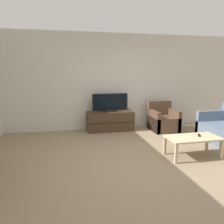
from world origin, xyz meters
name	(u,v)px	position (x,y,z in m)	size (l,w,h in m)	color
ground_plane	(144,164)	(0.00, 0.00, 0.00)	(24.00, 24.00, 0.00)	#89755B
wall_back	(112,82)	(0.00, 2.65, 1.35)	(12.00, 0.06, 2.70)	beige
tv_stand	(110,121)	(-0.12, 2.34, 0.27)	(1.30, 0.49, 0.54)	#422D1E
tv	(110,103)	(-0.12, 2.34, 0.78)	(1.00, 0.18, 0.50)	black
armchair	(163,121)	(1.35, 2.06, 0.27)	(0.70, 0.76, 0.80)	brown
coffee_table	(193,139)	(1.05, 0.11, 0.35)	(1.04, 0.54, 0.40)	#CCB289
remote	(199,135)	(1.21, 0.16, 0.41)	(0.10, 0.15, 0.02)	black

